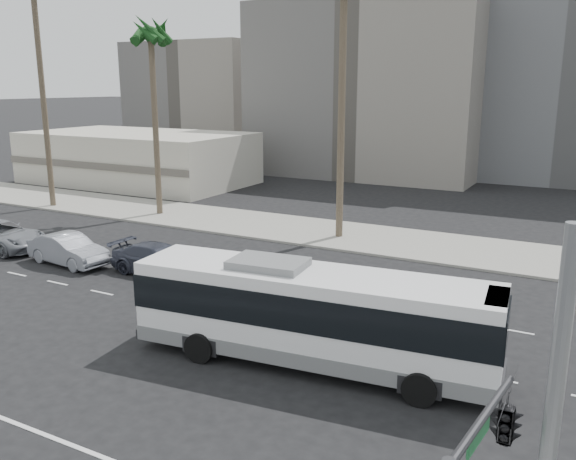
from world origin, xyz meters
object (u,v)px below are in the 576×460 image
Objects in this scene: palm_mid at (151,38)px; streetlight_corner at (554,449)px; city_bus at (312,313)px; traffic_signal at (501,430)px; car_b at (68,250)px; car_a at (159,260)px.

streetlight_corner is at bearing -41.89° from palm_mid.
city_bus is 2.51× the size of traffic_signal.
streetlight_corner reaches higher than car_b.
car_a is 0.38× the size of palm_mid.
car_b is at bearing 157.20° from streetlight_corner.
traffic_signal is 0.36× the size of palm_mid.
streetlight_corner is at bearing -54.52° from city_bus.
car_b reaches higher than car_a.
car_b is 0.98× the size of traffic_signal.
traffic_signal is 39.07m from palm_mid.
traffic_signal is at bearing -125.97° from car_a.
palm_mid reaches higher than traffic_signal.
car_a is (-11.49, 5.50, -1.13)m from city_bus.
palm_mid is (-29.31, 26.29, 8.00)m from streetlight_corner.
palm_mid reaches higher than car_a.
streetlight_corner is (25.33, -13.98, 3.95)m from car_b.
city_bus is 1.52× the size of streetlight_corner.
palm_mid is (-9.53, 11.34, 12.00)m from car_a.
traffic_signal reaches higher than car_b.
streetlight_corner is 1.33m from traffic_signal.
car_a is at bearing 148.66° from city_bus.
city_bus is 17.67m from car_b.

